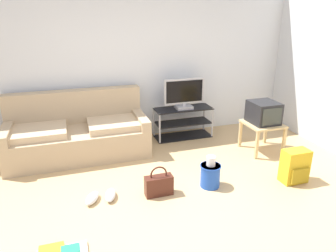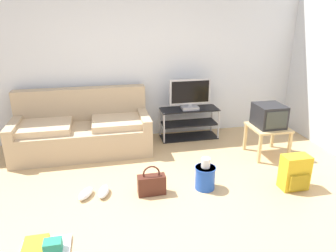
{
  "view_description": "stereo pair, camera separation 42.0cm",
  "coord_description": "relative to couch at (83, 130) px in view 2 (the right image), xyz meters",
  "views": [
    {
      "loc": [
        -0.83,
        -2.67,
        2.08
      ],
      "look_at": [
        0.44,
        1.24,
        0.57
      ],
      "focal_mm": 33.36,
      "sensor_mm": 36.0,
      "label": 1
    },
    {
      "loc": [
        -0.43,
        -2.78,
        2.08
      ],
      "look_at": [
        0.44,
        1.24,
        0.57
      ],
      "focal_mm": 33.36,
      "sensor_mm": 36.0,
      "label": 2
    }
  ],
  "objects": [
    {
      "name": "ground_plane",
      "position": [
        0.77,
        -1.95,
        -0.34
      ],
      "size": [
        9.0,
        9.8,
        0.02
      ],
      "primitive_type": "cube",
      "color": "tan"
    },
    {
      "name": "wall_back",
      "position": [
        0.77,
        0.5,
        1.02
      ],
      "size": [
        9.0,
        0.1,
        2.7
      ],
      "primitive_type": "cube",
      "color": "silver",
      "rests_on": "ground_plane"
    },
    {
      "name": "couch",
      "position": [
        0.0,
        0.0,
        0.0
      ],
      "size": [
        2.05,
        0.91,
        0.94
      ],
      "color": "tan",
      "rests_on": "ground_plane"
    },
    {
      "name": "tv_stand",
      "position": [
        1.77,
        0.16,
        -0.07
      ],
      "size": [
        0.98,
        0.38,
        0.53
      ],
      "color": "black",
      "rests_on": "ground_plane"
    },
    {
      "name": "flat_tv",
      "position": [
        1.77,
        0.13,
        0.45
      ],
      "size": [
        0.7,
        0.22,
        0.51
      ],
      "color": "#B2B2B7",
      "rests_on": "tv_stand"
    },
    {
      "name": "side_table",
      "position": [
        2.74,
        -0.76,
        0.06
      ],
      "size": [
        0.54,
        0.54,
        0.46
      ],
      "color": "tan",
      "rests_on": "ground_plane"
    },
    {
      "name": "crt_tv",
      "position": [
        2.74,
        -0.75,
        0.3
      ],
      "size": [
        0.4,
        0.43,
        0.33
      ],
      "color": "#232326",
      "rests_on": "side_table"
    },
    {
      "name": "backpack",
      "position": [
        2.59,
        -1.73,
        -0.12
      ],
      "size": [
        0.33,
        0.27,
        0.44
      ],
      "rotation": [
        0.0,
        0.0,
        0.3
      ],
      "color": "gold",
      "rests_on": "ground_plane"
    },
    {
      "name": "handbag",
      "position": [
        0.84,
        -1.49,
        -0.2
      ],
      "size": [
        0.33,
        0.13,
        0.38
      ],
      "rotation": [
        0.0,
        0.0,
        -0.37
      ],
      "color": "#4C2319",
      "rests_on": "ground_plane"
    },
    {
      "name": "cleaning_bucket",
      "position": [
        1.51,
        -1.5,
        -0.16
      ],
      "size": [
        0.26,
        0.26,
        0.41
      ],
      "color": "blue",
      "rests_on": "ground_plane"
    },
    {
      "name": "sneakers_pair",
      "position": [
        0.17,
        -1.4,
        -0.29
      ],
      "size": [
        0.42,
        0.29,
        0.09
      ],
      "color": "white",
      "rests_on": "ground_plane"
    },
    {
      "name": "floor_tray",
      "position": [
        -0.28,
        -2.25,
        -0.29
      ],
      "size": [
        0.45,
        0.34,
        0.14
      ],
      "color": "silver",
      "rests_on": "ground_plane"
    }
  ]
}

